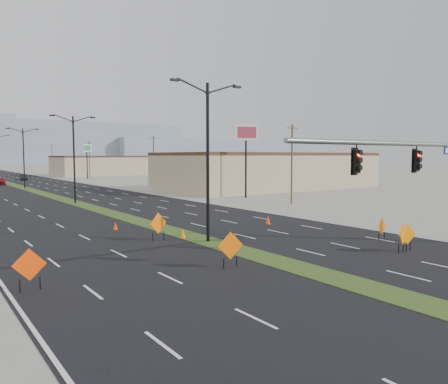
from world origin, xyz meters
TOP-DOWN VIEW (x-y plane):
  - ground at (0.00, 0.00)m, footprint 600.00×600.00m
  - building_se_near at (34.00, 45.00)m, footprint 36.00×18.00m
  - building_se_far at (38.00, 110.00)m, footprint 44.00×16.00m
  - mesa_center at (40.00, 300.00)m, footprint 220.00×50.00m
  - mesa_east at (180.00, 290.00)m, footprint 160.00×50.00m
  - signal_mast at (8.56, 2.00)m, footprint 16.30×0.60m
  - streetlight_0 at (0.00, 12.00)m, footprint 5.15×0.24m
  - streetlight_1 at (0.00, 40.00)m, footprint 5.15×0.24m
  - streetlight_2 at (0.00, 68.00)m, footprint 5.15×0.24m
  - utility_pole_0 at (20.00, 25.00)m, footprint 1.60×0.20m
  - utility_pole_1 at (20.00, 60.00)m, footprint 1.60×0.20m
  - utility_pole_2 at (20.00, 95.00)m, footprint 1.60×0.20m
  - utility_pole_3 at (20.00, 130.00)m, footprint 1.60×0.20m
  - car_mid at (5.00, 94.92)m, footprint 1.87×4.11m
  - construction_sign_0 at (-11.50, 7.65)m, footprint 1.31×0.27m
  - construction_sign_1 at (-2.75, 5.84)m, footprint 1.34×0.26m
  - construction_sign_2 at (-2.43, 14.15)m, footprint 1.33×0.42m
  - construction_sign_3 at (7.31, 3.00)m, footprint 1.26×0.43m
  - construction_sign_4 at (7.73, 3.00)m, footprint 1.14×0.42m
  - construction_sign_5 at (9.60, 5.95)m, footprint 1.07×0.21m
  - cone_0 at (-0.76, 13.87)m, footprint 0.49×0.49m
  - cone_1 at (1.18, 10.78)m, footprint 0.46×0.46m
  - cone_2 at (7.83, 15.14)m, footprint 0.43×0.43m
  - cone_3 at (-3.14, 19.71)m, footprint 0.42×0.42m
  - pole_sign_east_near at (20.14, 33.59)m, footprint 2.97×1.62m
  - pole_sign_east_far at (18.59, 92.46)m, footprint 2.58×1.40m

SIDE VIEW (x-z plane):
  - ground at x=0.00m, z-range 0.00..0.00m
  - cone_3 at x=-3.14m, z-range 0.00..0.58m
  - cone_1 at x=1.18m, z-range 0.00..0.64m
  - cone_2 at x=7.83m, z-range 0.00..0.67m
  - cone_0 at x=-0.76m, z-range 0.00..0.67m
  - car_mid at x=5.00m, z-range 0.00..1.31m
  - construction_sign_5 at x=9.60m, z-range 0.12..1.55m
  - construction_sign_4 at x=7.73m, z-range 0.14..1.73m
  - construction_sign_3 at x=7.31m, z-range 0.16..1.89m
  - construction_sign_0 at x=-11.50m, z-range 0.16..1.92m
  - construction_sign_1 at x=-2.75m, z-range 0.16..1.97m
  - construction_sign_2 at x=-2.43m, z-range 0.17..2.00m
  - building_se_far at x=38.00m, z-range 0.00..5.00m
  - building_se_near at x=34.00m, z-range 0.00..5.50m
  - utility_pole_0 at x=20.00m, z-range 0.17..9.17m
  - utility_pole_1 at x=20.00m, z-range 0.17..9.17m
  - utility_pole_2 at x=20.00m, z-range 0.17..9.17m
  - utility_pole_3 at x=20.00m, z-range 0.17..9.17m
  - signal_mast at x=8.56m, z-range 0.79..8.79m
  - streetlight_0 at x=0.00m, z-range 0.41..10.43m
  - streetlight_1 at x=0.00m, z-range 0.41..10.43m
  - streetlight_2 at x=0.00m, z-range 0.41..10.43m
  - pole_sign_east_far at x=18.59m, z-range 2.50..10.69m
  - pole_sign_east_near at x=20.14m, z-range 3.01..12.55m
  - mesa_east at x=180.00m, z-range 0.00..18.00m
  - mesa_center at x=40.00m, z-range 0.00..28.00m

